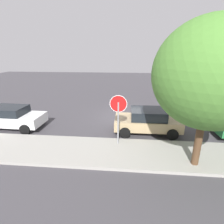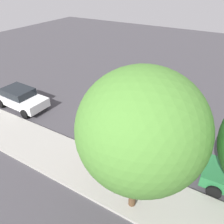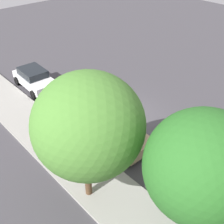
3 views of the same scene
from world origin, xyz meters
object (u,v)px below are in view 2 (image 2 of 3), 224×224
object	(u,v)px
stop_sign	(84,126)
parked_car_tan	(131,135)
parked_car_white	(21,98)
street_tree_mid_block	(142,129)

from	to	relation	value
stop_sign	parked_car_tan	bearing A→B (deg)	-131.89
parked_car_tan	parked_car_white	size ratio (longest dim) A/B	1.01
parked_car_white	street_tree_mid_block	distance (m)	11.33
stop_sign	parked_car_tan	size ratio (longest dim) A/B	0.69
stop_sign	parked_car_white	xyz separation A→B (m)	(6.95, -1.71, -1.17)
stop_sign	street_tree_mid_block	distance (m)	4.24
street_tree_mid_block	stop_sign	bearing A→B (deg)	-21.01
stop_sign	parked_car_white	world-z (taller)	stop_sign
stop_sign	street_tree_mid_block	xyz separation A→B (m)	(-3.49, 1.34, 2.00)
parked_car_tan	stop_sign	bearing A→B (deg)	48.11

